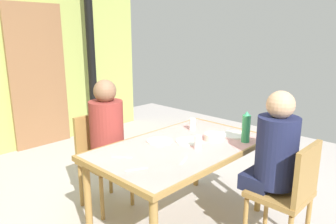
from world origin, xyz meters
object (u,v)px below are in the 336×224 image
Objects in this scene: person_far_diner at (108,129)px; water_bottle_green_near at (246,128)px; dining_table at (181,153)px; chair_near_diner at (289,191)px; person_near_diner at (275,150)px; serving_bowl_center at (214,137)px; chair_far_diner at (100,155)px.

person_far_diner reaches higher than water_bottle_green_near.
dining_table is 1.91× the size of person_far_diner.
person_far_diner is at bearing 110.61° from chair_near_diner.
person_near_diner is 1.00× the size of person_far_diner.
serving_bowl_center is (0.54, -0.77, -0.03)m from person_far_diner.
chair_far_diner is 1.57m from person_near_diner.
person_far_diner is 0.94m from serving_bowl_center.
person_near_diner and person_far_diner have the same top height.
chair_far_diner is 1.13× the size of person_near_diner.
dining_table is 5.55× the size of water_bottle_green_near.
chair_near_diner is 1.57m from person_far_diner.
dining_table is at bearing 157.91° from serving_bowl_center.
water_bottle_green_near reaches higher than serving_bowl_center.
chair_far_diner is at bearing 120.69° from serving_bowl_center.
person_far_diner is (-0.54, 1.44, 0.28)m from chair_near_diner.
serving_bowl_center is (-0.00, 0.54, -0.03)m from person_near_diner.
dining_table is 1.69× the size of chair_far_diner.
person_near_diner is 1.42m from person_far_diner.
dining_table is 0.33m from serving_bowl_center.
water_bottle_green_near is 0.27m from serving_bowl_center.
person_near_diner reaches higher than serving_bowl_center.
person_near_diner is at bearing 90.00° from chair_near_diner.
dining_table is 1.91× the size of person_near_diner.
dining_table is at bearing 110.30° from chair_near_diner.
dining_table is at bearing 142.04° from water_bottle_green_near.
person_near_diner is at bearing -65.91° from dining_table.
dining_table is 0.57m from water_bottle_green_near.
person_far_diner reaches higher than dining_table.
person_near_diner is at bearing -89.49° from serving_bowl_center.
person_far_diner is at bearing 110.97° from dining_table.
chair_near_diner reaches higher than serving_bowl_center.
person_far_diner is at bearing 124.46° from water_bottle_green_near.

